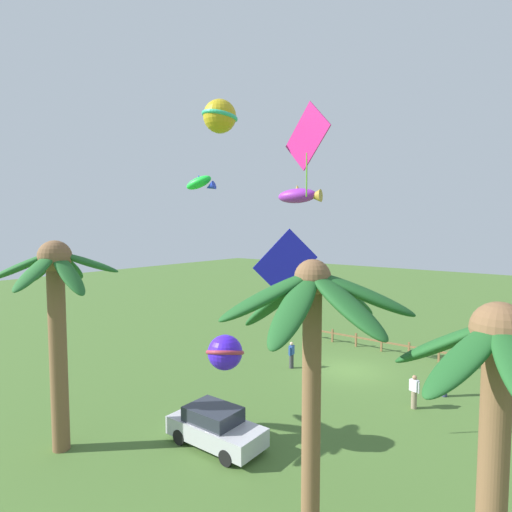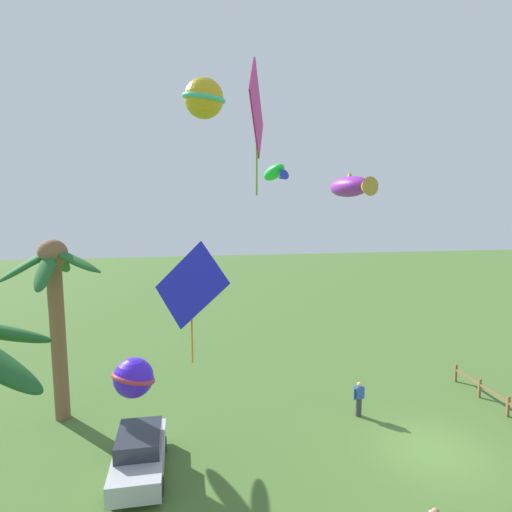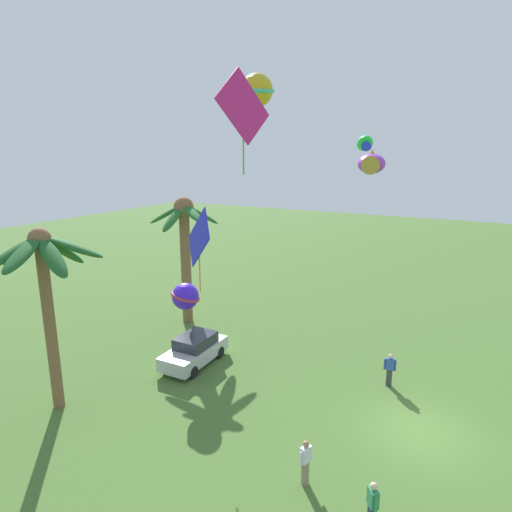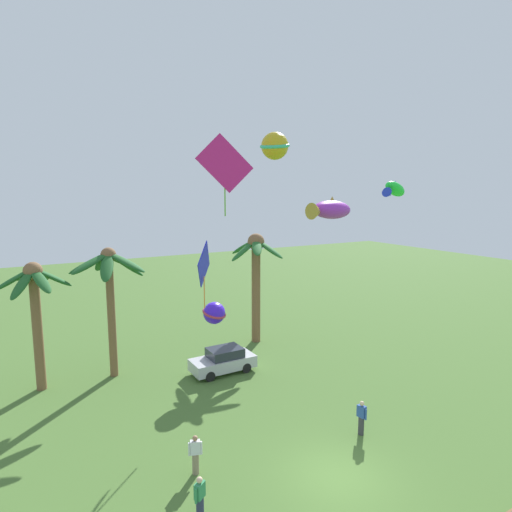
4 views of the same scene
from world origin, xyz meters
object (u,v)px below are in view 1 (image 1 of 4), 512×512
at_px(kite_ball_0, 220,116).
at_px(kite_ball_1, 225,352).
at_px(kite_fish_3, 300,196).
at_px(kite_diamond_4, 286,264).
at_px(palm_tree_1, 497,407).
at_px(spectator_2, 291,355).
at_px(kite_diamond_2, 307,138).
at_px(kite_fish_5, 200,183).
at_px(parked_car_0, 215,427).
at_px(spectator_1, 445,381).
at_px(palm_tree_2, 312,330).
at_px(spectator_0, 414,391).
at_px(palm_tree_0, 56,300).

bearing_deg(kite_ball_0, kite_ball_1, 135.17).
bearing_deg(kite_fish_3, kite_diamond_4, 117.99).
height_order(palm_tree_1, spectator_2, palm_tree_1).
xyz_separation_m(spectator_2, kite_ball_1, (-3.09, 9.27, 2.99)).
height_order(kite_ball_1, kite_fish_3, kite_fish_3).
xyz_separation_m(kite_diamond_2, kite_fish_5, (8.75, -2.38, -1.15)).
xyz_separation_m(parked_car_0, spectator_2, (2.54, -9.25, 0.06)).
bearing_deg(kite_diamond_2, kite_ball_1, 74.60).
xyz_separation_m(spectator_1, kite_fish_3, (7.12, 2.36, 9.34)).
height_order(spectator_1, kite_ball_0, kite_ball_0).
height_order(kite_ball_0, kite_fish_3, kite_ball_0).
xyz_separation_m(kite_ball_0, kite_ball_1, (-2.57, 2.55, -9.56)).
height_order(palm_tree_2, spectator_1, palm_tree_2).
height_order(palm_tree_1, palm_tree_2, palm_tree_2).
bearing_deg(kite_diamond_2, palm_tree_2, 122.45).
bearing_deg(kite_fish_3, spectator_0, -179.90).
bearing_deg(kite_fish_5, kite_diamond_4, 154.20).
height_order(palm_tree_0, kite_diamond_4, kite_diamond_4).
relative_size(palm_tree_2, kite_ball_1, 3.89).
relative_size(parked_car_0, kite_ball_0, 1.71).
xyz_separation_m(spectator_0, kite_fish_3, (6.35, 0.01, 9.34)).
bearing_deg(kite_ball_0, kite_fish_5, -36.49).
bearing_deg(spectator_1, palm_tree_1, 106.79).
height_order(kite_ball_1, kite_fish_5, kite_fish_5).
xyz_separation_m(spectator_1, kite_ball_1, (5.23, 10.50, 2.99)).
bearing_deg(spectator_2, parked_car_0, 105.35).
relative_size(spectator_0, spectator_2, 1.00).
xyz_separation_m(parked_car_0, kite_ball_1, (-0.55, 0.02, 3.06)).
height_order(palm_tree_0, spectator_0, palm_tree_0).
distance_m(palm_tree_2, kite_fish_5, 16.67).
bearing_deg(kite_fish_5, palm_tree_0, 104.61).
height_order(parked_car_0, kite_ball_0, kite_ball_0).
bearing_deg(spectator_0, kite_ball_0, 38.49).
relative_size(spectator_1, kite_fish_5, 0.76).
bearing_deg(kite_diamond_4, kite_fish_5, -25.80).
bearing_deg(spectator_2, kite_ball_0, 94.42).
distance_m(spectator_2, kite_diamond_2, 13.24).
bearing_deg(palm_tree_2, kite_fish_3, -56.42).
bearing_deg(kite_ball_1, parked_car_0, -1.92).
height_order(palm_tree_0, parked_car_0, palm_tree_0).
height_order(spectator_0, spectator_2, same).
bearing_deg(spectator_0, palm_tree_1, 113.49).
distance_m(parked_car_0, kite_ball_0, 13.02).
bearing_deg(palm_tree_2, kite_diamond_2, -57.55).
distance_m(palm_tree_1, kite_fish_5, 20.16).
bearing_deg(palm_tree_2, kite_fish_5, -34.98).
bearing_deg(spectator_2, kite_fish_5, 32.74).
height_order(parked_car_0, spectator_0, spectator_0).
relative_size(palm_tree_2, kite_diamond_4, 2.12).
xyz_separation_m(spectator_0, kite_fish_5, (12.13, 1.82, 10.23)).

